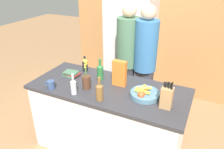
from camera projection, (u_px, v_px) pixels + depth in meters
ground_plane at (109, 146)px, 2.91m from camera, size 14.00×14.00×0.00m
kitchen_island at (109, 119)px, 2.71m from camera, size 1.82×0.79×0.90m
back_wall_wood at (154, 21)px, 3.79m from camera, size 3.02×0.12×2.60m
refrigerator at (130, 46)px, 3.78m from camera, size 0.75×0.62×1.85m
fruit_bowl at (144, 94)px, 2.31m from camera, size 0.32×0.32×0.11m
knife_block at (167, 97)px, 2.11m from camera, size 0.11×0.09×0.30m
flower_vase at (86, 80)px, 2.44m from camera, size 0.09×0.09×0.35m
cereal_box at (119, 73)px, 2.49m from camera, size 0.16×0.06×0.30m
coffee_mug at (51, 85)px, 2.47m from camera, size 0.12×0.08×0.09m
book_stack at (71, 74)px, 2.77m from camera, size 0.21×0.17×0.06m
bottle_oil at (85, 65)px, 2.87m from camera, size 0.07×0.07×0.21m
bottle_vinegar at (99, 91)px, 2.23m from camera, size 0.08×0.08×0.26m
bottle_wine at (73, 86)px, 2.34m from camera, size 0.06×0.06×0.24m
bottle_water at (100, 71)px, 2.65m from camera, size 0.08×0.08×0.27m
person_at_sink at (128, 56)px, 3.19m from camera, size 0.34×0.34×1.74m
person_in_blue at (145, 59)px, 3.05m from camera, size 0.32×0.32×1.74m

